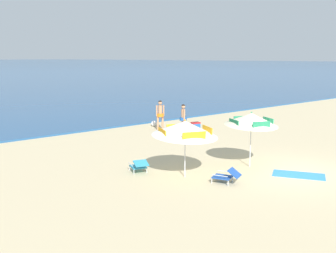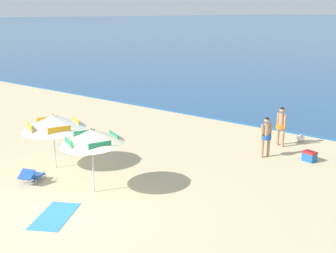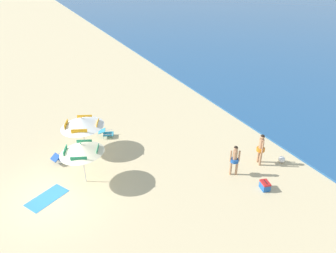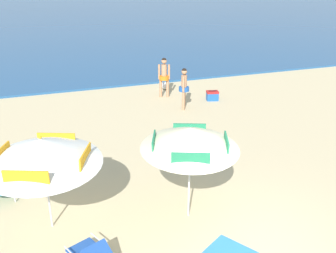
# 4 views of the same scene
# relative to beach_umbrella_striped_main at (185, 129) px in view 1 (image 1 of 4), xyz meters

# --- Properties ---
(ground_plane) EXTENTS (800.00, 800.00, 0.00)m
(ground_plane) POSITION_rel_beach_umbrella_striped_main_xyz_m (3.30, -2.09, -1.74)
(ground_plane) COLOR #CCB78C
(beach_umbrella_striped_main) EXTENTS (2.53, 2.56, 2.08)m
(beach_umbrella_striped_main) POSITION_rel_beach_umbrella_striped_main_xyz_m (0.00, 0.00, 0.00)
(beach_umbrella_striped_main) COLOR silver
(beach_umbrella_striped_main) RESTS_ON ground
(beach_umbrella_striped_second) EXTENTS (2.35, 2.37, 2.15)m
(beach_umbrella_striped_second) POSITION_rel_beach_umbrella_striped_main_xyz_m (2.83, -0.64, 0.11)
(beach_umbrella_striped_second) COLOR silver
(beach_umbrella_striped_second) RESTS_ON ground
(lounge_chair_under_umbrella) EXTENTS (0.83, 1.03, 0.53)m
(lounge_chair_under_umbrella) POSITION_rel_beach_umbrella_striped_main_xyz_m (0.58, -1.43, -1.47)
(lounge_chair_under_umbrella) COLOR #1E4799
(lounge_chair_under_umbrella) RESTS_ON ground
(lounge_chair_beside_umbrella) EXTENTS (0.79, 0.99, 0.50)m
(lounge_chair_beside_umbrella) POSITION_rel_beach_umbrella_striped_main_xyz_m (-0.92, 1.47, -1.46)
(lounge_chair_beside_umbrella) COLOR teal
(lounge_chair_beside_umbrella) RESTS_ON ground
(person_standing_near_shore) EXTENTS (0.40, 0.44, 1.64)m
(person_standing_near_shore) POSITION_rel_beach_umbrella_striped_main_xyz_m (5.48, 6.02, -0.79)
(person_standing_near_shore) COLOR tan
(person_standing_near_shore) RESTS_ON ground
(person_standing_beside) EXTENTS (0.48, 0.42, 1.72)m
(person_standing_beside) POSITION_rel_beach_umbrella_striped_main_xyz_m (5.29, 7.79, -0.75)
(person_standing_beside) COLOR tan
(person_standing_beside) RESTS_ON ground
(cooler_box) EXTENTS (0.57, 0.46, 0.43)m
(cooler_box) POSITION_rel_beach_umbrella_striped_main_xyz_m (7.05, 6.65, -1.54)
(cooler_box) COLOR #1E56A8
(cooler_box) RESTS_ON ground
(beach_ball) EXTENTS (0.35, 0.35, 0.35)m
(beach_ball) POSITION_rel_beach_umbrella_striped_main_xyz_m (5.73, 8.94, -1.57)
(beach_ball) COLOR white
(beach_ball) RESTS_ON ground
(beach_towel) EXTENTS (1.68, 2.01, 0.01)m
(beach_towel) POSITION_rel_beach_umbrella_striped_main_xyz_m (3.26, -2.50, -1.73)
(beach_towel) COLOR #3384BC
(beach_towel) RESTS_ON ground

